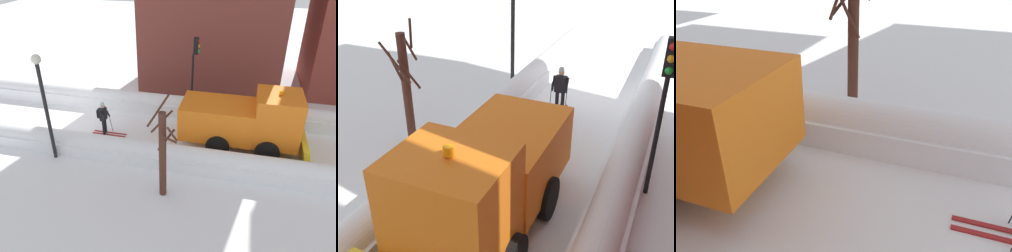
% 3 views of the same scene
% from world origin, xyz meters
% --- Properties ---
extents(ground_plane, '(80.00, 80.00, 0.00)m').
position_xyz_m(ground_plane, '(0.00, 10.00, 0.00)').
color(ground_plane, white).
extents(snowbank_left, '(1.10, 36.00, 1.13)m').
position_xyz_m(snowbank_left, '(-2.43, 10.00, 0.51)').
color(snowbank_left, white).
rests_on(snowbank_left, ground).
extents(snowbank_right, '(1.10, 36.00, 1.01)m').
position_xyz_m(snowbank_right, '(2.43, 10.00, 0.43)').
color(snowbank_right, white).
rests_on(snowbank_right, ground).
extents(plow_truck, '(3.20, 5.98, 3.12)m').
position_xyz_m(plow_truck, '(0.20, 8.75, 1.48)').
color(plow_truck, orange).
rests_on(plow_truck, ground).
extents(skier, '(0.62, 1.80, 1.81)m').
position_xyz_m(skier, '(0.60, 1.72, 1.00)').
color(skier, black).
rests_on(skier, ground).
extents(traffic_light_pole, '(0.28, 0.42, 4.33)m').
position_xyz_m(traffic_light_pole, '(-3.08, 5.74, 3.04)').
color(traffic_light_pole, black).
rests_on(traffic_light_pole, ground).
extents(street_lamp, '(0.40, 0.40, 4.90)m').
position_xyz_m(street_lamp, '(3.15, 0.34, 3.13)').
color(street_lamp, black).
rests_on(street_lamp, ground).
extents(bare_tree_near, '(1.12, 1.06, 4.14)m').
position_xyz_m(bare_tree_near, '(4.40, 5.84, 1.96)').
color(bare_tree_near, '#4B291F').
rests_on(bare_tree_near, ground).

